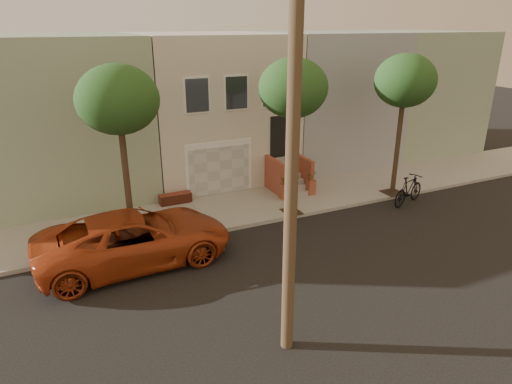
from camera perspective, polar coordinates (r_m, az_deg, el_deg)
name	(u,v)px	position (r m, az deg, el deg)	size (l,w,h in m)	color
ground	(319,262)	(15.50, 8.08, -8.88)	(90.00, 90.00, 0.00)	black
sidewalk	(254,205)	(19.68, -0.27, -1.74)	(40.00, 3.70, 0.15)	#9C988E
house_row	(208,104)	(23.95, -6.22, 11.14)	(33.10, 11.70, 7.00)	beige
tree_left	(118,101)	(15.41, -17.22, 11.06)	(2.70, 2.57, 6.30)	#2D2116
tree_mid	(293,89)	(17.50, 4.79, 12.97)	(2.70, 2.57, 6.30)	#2D2116
tree_right	(405,82)	(20.75, 18.52, 13.23)	(2.70, 2.57, 6.30)	#2D2116
pickup_truck	(135,238)	(15.50, -15.20, -5.74)	(2.95, 6.40, 1.78)	#AF3E18
motorcycle	(409,190)	(20.96, 18.93, 0.27)	(0.63, 2.23, 1.34)	black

